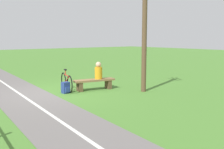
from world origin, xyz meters
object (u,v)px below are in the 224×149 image
(bicycle, at_px, (66,82))
(tree_mid_field, at_px, (144,36))
(person_seated, at_px, (98,71))
(bench, at_px, (94,82))
(backpack, at_px, (66,88))

(bicycle, xyz_separation_m, tree_mid_field, (-2.39, 2.07, 1.88))
(person_seated, bearing_deg, bicycle, -16.33)
(person_seated, height_order, bicycle, person_seated)
(bench, bearing_deg, tree_mid_field, 142.75)
(person_seated, xyz_separation_m, backpack, (1.47, -0.15, -0.56))
(person_seated, xyz_separation_m, tree_mid_field, (-1.19, 1.47, 1.48))
(backpack, xyz_separation_m, tree_mid_field, (-2.66, 1.63, 2.03))
(tree_mid_field, bearing_deg, bench, -47.44)
(bench, relative_size, backpack, 4.02)
(bench, height_order, bicycle, bicycle)
(bench, relative_size, person_seated, 2.47)
(backpack, distance_m, tree_mid_field, 3.72)
(tree_mid_field, bearing_deg, person_seated, -51.04)
(backpack, bearing_deg, person_seated, 174.02)
(bench, relative_size, tree_mid_field, 0.36)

